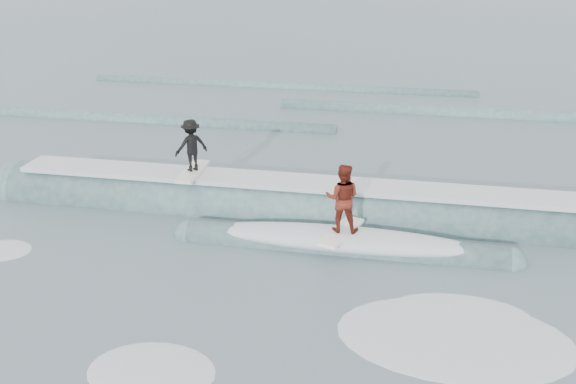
# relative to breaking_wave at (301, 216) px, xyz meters

# --- Properties ---
(ground) EXTENTS (160.00, 160.00, 0.00)m
(ground) POSITION_rel_breaking_wave_xyz_m (-0.27, -4.81, -0.05)
(ground) COLOR #3B5257
(ground) RESTS_ON ground
(breaking_wave) EXTENTS (20.89, 3.81, 2.06)m
(breaking_wave) POSITION_rel_breaking_wave_xyz_m (0.00, 0.00, 0.00)
(breaking_wave) COLOR #355659
(breaking_wave) RESTS_ON ground
(surfer_black) EXTENTS (1.21, 2.01, 1.76)m
(surfer_black) POSITION_rel_breaking_wave_xyz_m (-3.57, 0.33, 1.90)
(surfer_black) COLOR silver
(surfer_black) RESTS_ON ground
(surfer_red) EXTENTS (1.14, 2.07, 2.05)m
(surfer_red) POSITION_rel_breaking_wave_xyz_m (1.48, -1.87, 1.41)
(surfer_red) COLOR white
(surfer_red) RESTS_ON ground
(whitewater) EXTENTS (15.21, 5.62, 0.10)m
(whitewater) POSITION_rel_breaking_wave_xyz_m (2.42, -5.67, -0.05)
(whitewater) COLOR silver
(whitewater) RESTS_ON ground
(far_swells) EXTENTS (40.75, 8.65, 0.80)m
(far_swells) POSITION_rel_breaking_wave_xyz_m (-1.34, 12.84, -0.05)
(far_swells) COLOR #355659
(far_swells) RESTS_ON ground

